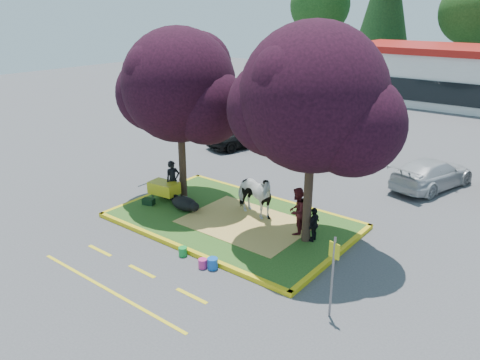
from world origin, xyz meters
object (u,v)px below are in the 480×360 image
Objects in this scene: handler at (173,180)px; bucket_pink at (203,264)px; calf at (185,204)px; bucket_green at (183,252)px; wheelbarrow at (164,188)px; cow at (253,195)px; car_silver at (284,136)px; sign_post at (333,269)px; bucket_blue at (213,263)px; car_black at (244,133)px.

handler is 5.23m from bucket_pink.
bucket_pink is (3.14, -2.46, -0.26)m from calf.
bucket_green is (2.18, -2.31, -0.25)m from calf.
handler is at bearing 67.97° from wheelbarrow.
cow reaches higher than calf.
cow is 3.67m from wheelbarrow.
cow is 0.53× the size of car_silver.
sign_post is at bearing 3.52° from bucket_pink.
cow is at bearing 10.30° from wheelbarrow.
bucket_blue is at bearing -102.07° from handler.
cow is at bearing 107.48° from bucket_blue.
bucket_pink is at bearing -38.99° from calf.
wheelbarrow is (-3.52, -1.01, -0.30)m from cow.
calf is at bearing 133.32° from bucket_green.
car_silver reaches higher than bucket_green.
bucket_pink is (-4.04, -0.25, -1.20)m from sign_post.
car_black reaches higher than bucket_green.
sign_post reaches higher than car_black.
wheelbarrow reaches higher than calf.
wheelbarrow is 5.24m from bucket_blue.
bucket_green is (-5.00, -0.10, -1.19)m from sign_post.
cow reaches higher than handler.
bucket_pink is (0.96, -0.15, -0.00)m from bucket_green.
sign_post is 4.22m from bucket_pink.
wheelbarrow is 5.09m from bucket_pink.
car_black reaches higher than calf.
sign_post is at bearing 1.52° from bucket_blue.
car_silver is at bearing 108.79° from bucket_green.
cow is at bearing 158.70° from sign_post.
bucket_green is at bearing -172.39° from cow.
car_black is (-3.81, 8.55, 0.34)m from calf.
handler is at bearing 98.74° from car_silver.
bucket_green is at bearing -110.72° from handler.
car_silver is at bearing 24.95° from handler.
car_silver is at bearing 88.44° from wheelbarrow.
handler is (-1.10, 0.50, 0.53)m from calf.
bucket_blue is (1.22, 0.00, 0.02)m from bucket_green.
sign_post reaches higher than car_silver.
wheelbarrow is 0.93× the size of sign_post.
calf is 9.36m from car_black.
car_silver is (-5.30, 11.99, 0.44)m from bucket_blue.
handler is 0.46m from wheelbarrow.
wheelbarrow is 8.81m from car_black.
calf is at bearing 176.16° from sign_post.
calf is at bearing 145.83° from bucket_blue.
wheelbarrow is 4.20m from bucket_green.
cow reaches higher than wheelbarrow.
calf is 7.57m from sign_post.
bucket_green is 0.97m from bucket_pink.
sign_post is 0.51× the size of car_black.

